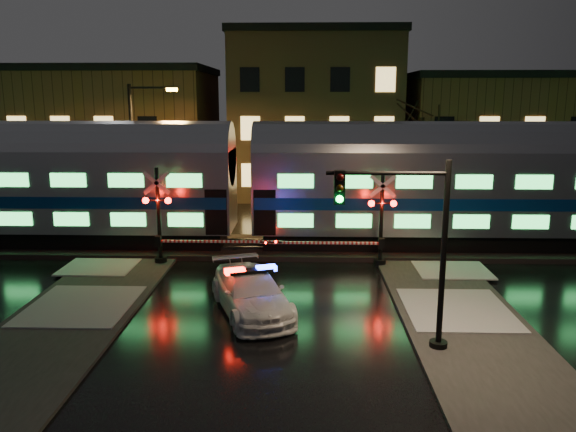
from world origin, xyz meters
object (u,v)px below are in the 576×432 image
(police_car, at_px, (251,292))
(traffic_light, at_px, (413,253))
(streetlight, at_px, (138,148))
(crossing_signal_left, at_px, (167,226))
(crossing_signal_right, at_px, (373,228))

(police_car, bearing_deg, traffic_light, -49.79)
(police_car, xyz_separation_m, streetlight, (-7.26, 12.18, 3.84))
(traffic_light, distance_m, streetlight, 19.32)
(streetlight, bearing_deg, crossing_signal_left, -65.25)
(crossing_signal_right, bearing_deg, streetlight, 150.89)
(police_car, height_order, traffic_light, traffic_light)
(crossing_signal_left, height_order, traffic_light, traffic_light)
(streetlight, bearing_deg, traffic_light, -51.04)
(crossing_signal_right, bearing_deg, crossing_signal_left, 179.99)
(crossing_signal_left, distance_m, streetlight, 7.88)
(streetlight, bearing_deg, crossing_signal_right, -29.11)
(police_car, distance_m, crossing_signal_right, 7.33)
(traffic_light, relative_size, streetlight, 0.70)
(police_car, distance_m, traffic_light, 6.02)
(police_car, height_order, crossing_signal_left, crossing_signal_left)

